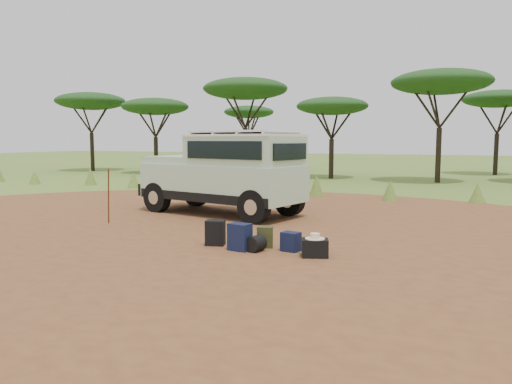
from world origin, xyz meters
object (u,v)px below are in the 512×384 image
at_px(backpack_black, 215,233).
at_px(hard_case, 315,248).
at_px(backpack_olive, 265,237).
at_px(walking_staff, 109,196).
at_px(backpack_navy, 240,237).
at_px(safari_vehicle, 226,174).
at_px(duffel_navy, 291,242).

height_order(backpack_black, hard_case, backpack_black).
xyz_separation_m(backpack_olive, hard_case, (1.23, -0.39, -0.05)).
xyz_separation_m(walking_staff, backpack_olive, (4.99, -0.94, -0.55)).
distance_m(backpack_navy, hard_case, 1.60).
bearing_deg(hard_case, backpack_navy, 162.89).
distance_m(backpack_black, backpack_olive, 1.10).
bearing_deg(safari_vehicle, backpack_olive, -40.79).
distance_m(backpack_olive, duffel_navy, 0.64).
distance_m(safari_vehicle, walking_staff, 3.63).
distance_m(walking_staff, backpack_navy, 4.86).
distance_m(backpack_navy, duffel_navy, 1.06).
distance_m(backpack_black, duffel_navy, 1.71).
height_order(walking_staff, hard_case, walking_staff).
relative_size(backpack_black, duffel_navy, 1.37).
bearing_deg(backpack_navy, hard_case, 11.46).
distance_m(backpack_olive, hard_case, 1.29).
bearing_deg(duffel_navy, backpack_black, -164.46).
xyz_separation_m(backpack_olive, duffel_navy, (0.63, -0.12, -0.03)).
height_order(backpack_navy, backpack_olive, backpack_navy).
relative_size(walking_staff, backpack_olive, 3.51).
height_order(walking_staff, backpack_olive, walking_staff).
height_order(backpack_olive, duffel_navy, backpack_olive).
bearing_deg(backpack_olive, backpack_navy, -145.72).
height_order(duffel_navy, hard_case, duffel_navy).
bearing_deg(backpack_navy, backpack_black, 169.18).
xyz_separation_m(walking_staff, backpack_black, (3.91, -1.16, -0.50)).
bearing_deg(backpack_black, safari_vehicle, 97.74).
bearing_deg(duffel_navy, backpack_navy, -148.27).
distance_m(backpack_black, backpack_navy, 0.76).
height_order(backpack_navy, hard_case, backpack_navy).
relative_size(backpack_black, backpack_olive, 1.21).
height_order(walking_staff, backpack_navy, walking_staff).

